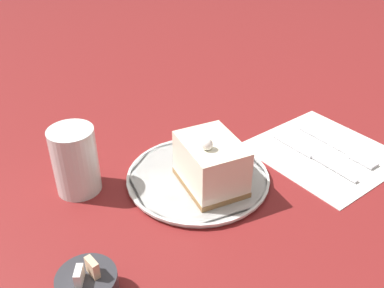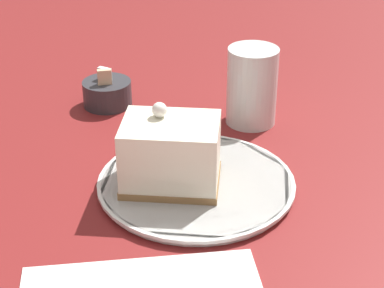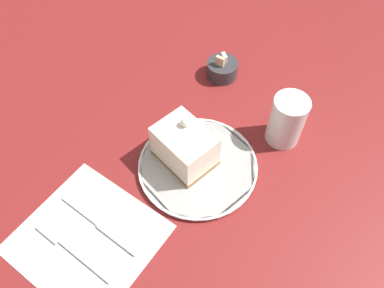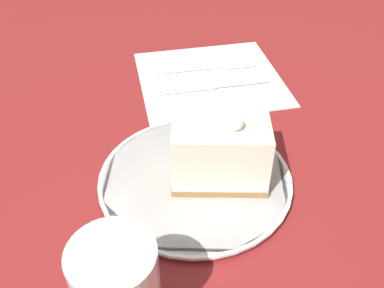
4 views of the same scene
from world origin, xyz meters
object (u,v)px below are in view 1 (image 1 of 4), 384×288
at_px(plate, 197,178).
at_px(fork, 341,149).
at_px(knife, 306,152).
at_px(drinking_glass, 75,161).
at_px(sugar_bowl, 88,287).
at_px(cake_slice, 211,164).

xyz_separation_m(plate, fork, (-0.27, 0.03, -0.00)).
bearing_deg(knife, drinking_glass, -22.59).
bearing_deg(drinking_glass, plate, 162.02).
distance_m(plate, fork, 0.27).
relative_size(plate, drinking_glass, 2.13).
bearing_deg(sugar_bowl, plate, -143.87).
relative_size(cake_slice, drinking_glass, 1.03).
relative_size(fork, knife, 0.95).
bearing_deg(plate, drinking_glass, -17.98).
relative_size(cake_slice, fork, 0.66).
relative_size(plate, fork, 1.38).
xyz_separation_m(cake_slice, knife, (-0.20, -0.02, -0.04)).
bearing_deg(plate, knife, 177.55).
distance_m(knife, drinking_glass, 0.39).
xyz_separation_m(knife, sugar_bowl, (0.42, 0.14, 0.01)).
xyz_separation_m(cake_slice, fork, (-0.26, -0.00, -0.04)).
height_order(cake_slice, sugar_bowl, cake_slice).
height_order(knife, drinking_glass, drinking_glass).
bearing_deg(sugar_bowl, drinking_glass, -98.50).
bearing_deg(sugar_bowl, cake_slice, -150.32).
bearing_deg(plate, cake_slice, 108.87).
relative_size(cake_slice, knife, 0.63).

